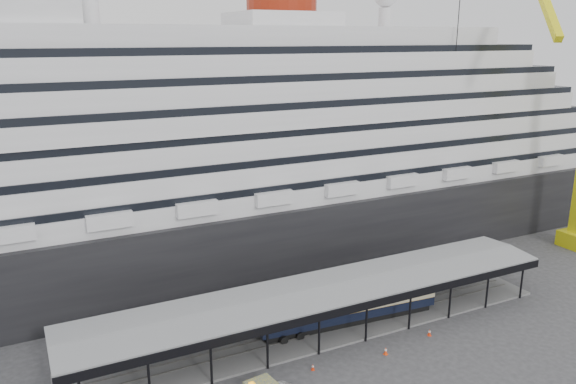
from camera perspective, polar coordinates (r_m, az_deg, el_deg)
name	(u,v)px	position (r m, az deg, el deg)	size (l,w,h in m)	color
ground	(347,352)	(60.86, 6.04, -15.82)	(200.00, 200.00, 0.00)	#343437
cruise_ship	(232,131)	(81.82, -5.68, 6.14)	(130.00, 30.00, 43.90)	black
platform_canopy	(324,311)	(63.41, 3.64, -11.94)	(56.00, 9.18, 5.30)	slate
pullman_carriage	(348,303)	(64.84, 6.16, -11.14)	(21.65, 4.41, 21.11)	black
traffic_cone_left	(313,367)	(57.61, 2.54, -17.34)	(0.43, 0.43, 0.65)	red
traffic_cone_mid	(386,351)	(60.73, 9.90, -15.60)	(0.55, 0.55, 0.83)	#FB420D
traffic_cone_right	(429,332)	(65.01, 14.18, -13.65)	(0.54, 0.54, 0.80)	red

